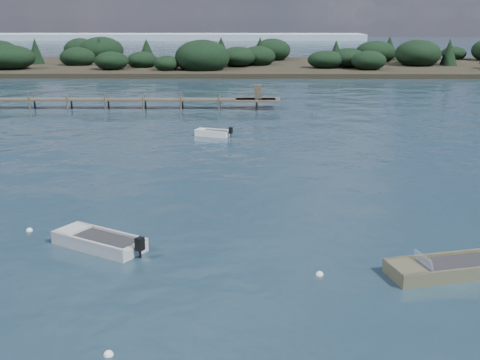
{
  "coord_description": "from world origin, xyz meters",
  "views": [
    {
      "loc": [
        2.55,
        -20.01,
        10.46
      ],
      "look_at": [
        2.26,
        14.0,
        1.0
      ],
      "focal_mm": 45.0,
      "sensor_mm": 36.0,
      "label": 1
    }
  ],
  "objects_px": {
    "jetty": "(32,100)",
    "dinghy_mid_grey": "(99,244)",
    "tender_far_white": "(213,134)",
    "dinghy_mid_white_a": "(446,271)"
  },
  "relations": [
    {
      "from": "tender_far_white",
      "to": "dinghy_mid_white_a",
      "type": "bearing_deg",
      "value": -68.91
    },
    {
      "from": "tender_far_white",
      "to": "dinghy_mid_grey",
      "type": "height_order",
      "value": "dinghy_mid_grey"
    },
    {
      "from": "dinghy_mid_white_a",
      "to": "jetty",
      "type": "height_order",
      "value": "jetty"
    },
    {
      "from": "dinghy_mid_grey",
      "to": "dinghy_mid_white_a",
      "type": "height_order",
      "value": "dinghy_mid_white_a"
    },
    {
      "from": "dinghy_mid_grey",
      "to": "jetty",
      "type": "xyz_separation_m",
      "value": [
        -17.55,
        42.07,
        0.82
      ]
    },
    {
      "from": "jetty",
      "to": "dinghy_mid_grey",
      "type": "bearing_deg",
      "value": -67.36
    },
    {
      "from": "tender_far_white",
      "to": "jetty",
      "type": "distance_m",
      "value": 26.72
    },
    {
      "from": "dinghy_mid_grey",
      "to": "tender_far_white",
      "type": "bearing_deg",
      "value": 81.53
    },
    {
      "from": "dinghy_mid_grey",
      "to": "jetty",
      "type": "bearing_deg",
      "value": 112.64
    },
    {
      "from": "tender_far_white",
      "to": "jetty",
      "type": "xyz_separation_m",
      "value": [
        -21.44,
        15.93,
        0.82
      ]
    }
  ]
}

